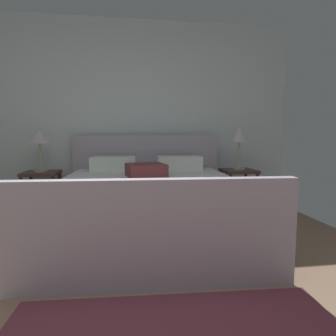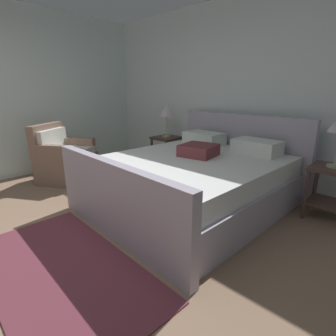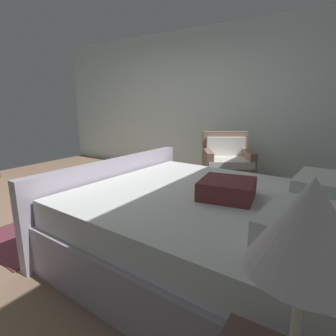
# 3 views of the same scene
# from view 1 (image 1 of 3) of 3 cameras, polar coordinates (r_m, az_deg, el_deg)

# --- Properties ---
(wall_back) EXTENTS (5.13, 0.12, 2.69)m
(wall_back) POSITION_cam_1_polar(r_m,az_deg,el_deg) (4.38, -9.90, 9.88)
(wall_back) COLOR silver
(wall_back) RESTS_ON ground
(bed) EXTENTS (2.13, 2.38, 1.07)m
(bed) POSITION_cam_1_polar(r_m,az_deg,el_deg) (3.16, -3.81, -6.99)
(bed) COLOR #A79EAF
(bed) RESTS_ON ground
(nightstand_right) EXTENTS (0.44, 0.44, 0.60)m
(nightstand_right) POSITION_cam_1_polar(r_m,az_deg,el_deg) (4.20, 13.52, -2.95)
(nightstand_right) COLOR #4B342D
(nightstand_right) RESTS_ON ground
(table_lamp_right) EXTENTS (0.26, 0.26, 0.59)m
(table_lamp_right) POSITION_cam_1_polar(r_m,az_deg,el_deg) (4.15, 13.76, 6.12)
(table_lamp_right) COLOR #B7B293
(table_lamp_right) RESTS_ON nightstand_right
(nightstand_left) EXTENTS (0.44, 0.44, 0.60)m
(nightstand_left) POSITION_cam_1_polar(r_m,az_deg,el_deg) (4.18, -23.35, -3.34)
(nightstand_left) COLOR #4B342D
(nightstand_left) RESTS_ON ground
(table_lamp_left) EXTENTS (0.29, 0.29, 0.55)m
(table_lamp_left) POSITION_cam_1_polar(r_m,az_deg,el_deg) (4.13, -23.75, 5.43)
(table_lamp_left) COLOR #B7B293
(table_lamp_left) RESTS_ON nightstand_left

